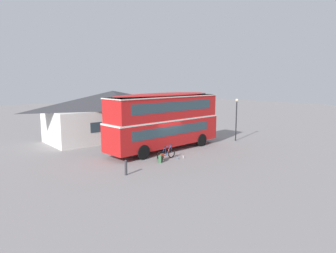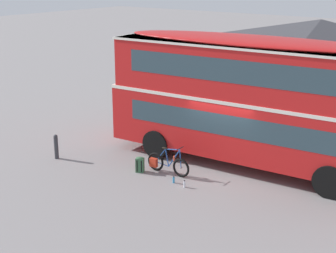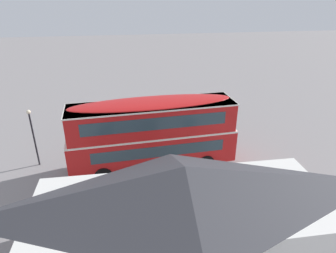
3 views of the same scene
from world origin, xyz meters
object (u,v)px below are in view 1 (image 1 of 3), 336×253
object	(u,v)px
touring_bicycle	(166,154)
backpack_on_ground	(161,158)
double_decker_bus	(165,119)
kerb_bollard	(126,167)
water_bottle_clear_plastic	(183,157)
water_bottle_blue_sports	(178,158)
street_lamp	(236,114)

from	to	relation	value
touring_bicycle	backpack_on_ground	size ratio (longest dim) A/B	3.08
double_decker_bus	kerb_bollard	size ratio (longest dim) A/B	11.29
backpack_on_ground	water_bottle_clear_plastic	bearing A→B (deg)	-3.90
touring_bicycle	backpack_on_ground	bearing A→B (deg)	-151.70
touring_bicycle	water_bottle_blue_sports	bearing A→B (deg)	-36.26
backpack_on_ground	water_bottle_clear_plastic	size ratio (longest dim) A/B	2.30
touring_bicycle	water_bottle_clear_plastic	xyz separation A→B (m)	(1.22, -0.60, -0.26)
double_decker_bus	water_bottle_blue_sports	distance (m)	4.12
double_decker_bus	street_lamp	size ratio (longest dim) A/B	2.70
water_bottle_clear_plastic	street_lamp	xyz separation A→B (m)	(8.47, 1.73, 2.44)
double_decker_bus	backpack_on_ground	distance (m)	4.69
double_decker_bus	kerb_bollard	world-z (taller)	double_decker_bus
double_decker_bus	touring_bicycle	size ratio (longest dim) A/B	6.17
double_decker_bus	water_bottle_blue_sports	world-z (taller)	double_decker_bus
double_decker_bus	water_bottle_clear_plastic	distance (m)	4.05
water_bottle_clear_plastic	water_bottle_blue_sports	distance (m)	0.51
water_bottle_clear_plastic	water_bottle_blue_sports	size ratio (longest dim) A/B	1.06
backpack_on_ground	water_bottle_blue_sports	size ratio (longest dim) A/B	2.44
backpack_on_ground	water_bottle_blue_sports	distance (m)	1.57
water_bottle_clear_plastic	kerb_bollard	world-z (taller)	kerb_bollard
backpack_on_ground	water_bottle_clear_plastic	world-z (taller)	backpack_on_ground
backpack_on_ground	street_lamp	distance (m)	10.90
double_decker_bus	water_bottle_clear_plastic	xyz separation A→B (m)	(-0.73, -3.08, -2.53)
backpack_on_ground	street_lamp	xyz separation A→B (m)	(10.54, 1.59, 2.26)
kerb_bollard	water_bottle_blue_sports	bearing A→B (deg)	9.54
kerb_bollard	water_bottle_clear_plastic	bearing A→B (deg)	7.91
street_lamp	kerb_bollard	size ratio (longest dim) A/B	4.19
water_bottle_clear_plastic	water_bottle_blue_sports	world-z (taller)	water_bottle_clear_plastic
water_bottle_clear_plastic	street_lamp	size ratio (longest dim) A/B	0.06
touring_bicycle	double_decker_bus	bearing A→B (deg)	51.94
water_bottle_blue_sports	touring_bicycle	bearing A→B (deg)	143.74
double_decker_bus	water_bottle_blue_sports	size ratio (longest dim) A/B	46.41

